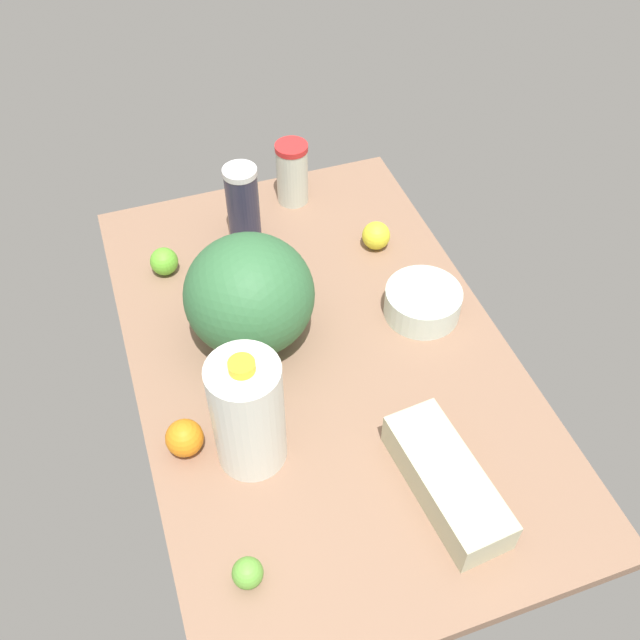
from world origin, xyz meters
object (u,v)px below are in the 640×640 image
Objects in this scene: watermelon at (249,295)px; lime_near_front at (164,261)px; orange_far_back at (184,438)px; milk_jug at (248,413)px; tumbler_cup at (292,173)px; egg_carton at (446,481)px; shaker_bottle at (243,205)px; lemon_by_jug at (376,236)px; lime_loose at (248,573)px; mixing_bowl at (423,302)px.

lime_near_front is at bearing -151.21° from watermelon.
watermelon is 3.74× the size of orange_far_back.
milk_jug is 74.73cm from tumbler_cup.
shaker_bottle reaches higher than egg_carton.
milk_jug is at bearing -13.92° from shaker_bottle.
lime_near_front is (-7.62, -48.73, -0.15)cm from lemon_by_jug.
watermelon is 4.13× the size of lime_near_front.
milk_jug reaches higher than orange_far_back.
milk_jug is 1.62× the size of tumbler_cup.
milk_jug is 62.80cm from lemon_by_jug.
tumbler_cup is (-68.52, 29.54, -4.23)cm from milk_jug.
lime_near_front is (-52.80, -6.06, -9.22)cm from milk_jug.
orange_far_back reaches higher than lemon_by_jug.
egg_carton is 47.45cm from orange_far_back.
shaker_bottle is 3.18× the size of lime_near_front.
watermelon is 30.06cm from lime_near_front.
orange_far_back is at bearing -25.79° from shaker_bottle.
shaker_bottle reaches higher than lime_near_front.
egg_carton is at bearing 26.67° from lime_near_front.
lime_loose is at bearing -21.78° from tumbler_cup.
lime_near_front is at bearing -173.45° from milk_jug.
milk_jug is at bearing -127.33° from egg_carton.
shaker_bottle is (-57.81, 14.33, -2.26)cm from milk_jug.
milk_jug is 5.12× the size of lime_loose.
lemon_by_jug is 1.29× the size of lime_loose.
egg_carton reaches higher than lime_loose.
egg_carton is 37.14cm from lime_loose.
tumbler_cup is at bearing 151.96° from watermelon.
egg_carton is 4.02× the size of orange_far_back.
shaker_bottle is 83.81cm from lime_loose.
lime_loose is at bearing -0.71° from lime_near_front.
orange_far_back is (63.79, -40.87, -4.65)cm from tumbler_cup.
watermelon reaches higher than shaker_bottle.
lime_loose is at bearing -16.99° from milk_jug.
lemon_by_jug is 0.95× the size of orange_far_back.
orange_far_back is 1.36× the size of lime_loose.
watermelon reaches higher than egg_carton.
egg_carton is 1.40× the size of shaker_bottle.
lemon_by_jug is at bearing 116.67° from watermelon.
tumbler_cup is at bearing 113.83° from lime_near_front.
lemon_by_jug is (-17.53, 34.90, -8.80)cm from watermelon.
tumbler_cup is 2.56× the size of lime_near_front.
milk_jug is 15.15cm from orange_far_back.
lemon_by_jug is at bearing 136.64° from milk_jug.
mixing_bowl is at bearing 155.64° from egg_carton.
milk_jug is 36.37cm from egg_carton.
lime_near_front reaches higher than lime_loose.
shaker_bottle reaches higher than mixing_bowl.
tumbler_cup reaches higher than mixing_bowl.
orange_far_back is at bearing -39.80° from watermelon.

